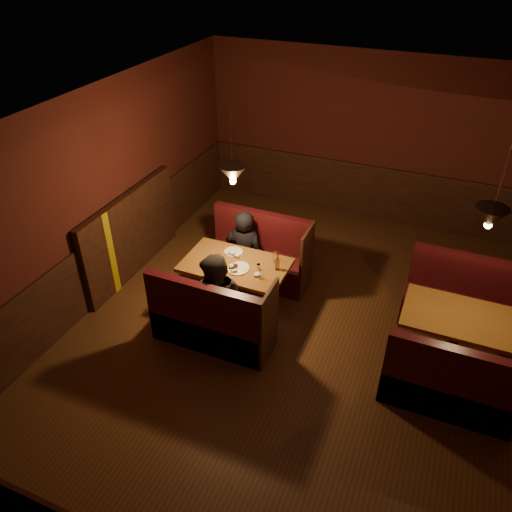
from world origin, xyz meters
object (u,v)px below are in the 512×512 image
at_px(main_bench_far, 260,259).
at_px(main_table, 237,274).
at_px(second_table, 457,328).
at_px(main_bench_near, 212,324).
at_px(diner_a, 244,237).
at_px(diner_b, 217,289).
at_px(second_bench_near, 449,388).
at_px(second_bench_far, 460,304).

bearing_deg(main_bench_far, main_table, -91.20).
distance_m(main_table, second_table, 2.84).
relative_size(main_bench_near, diner_a, 0.99).
height_order(diner_a, diner_b, diner_b).
bearing_deg(second_bench_near, second_bench_far, 90.00).
bearing_deg(main_bench_far, main_bench_near, -90.00).
bearing_deg(second_bench_near, main_bench_near, -177.99).
height_order(second_table, diner_a, diner_a).
distance_m(second_bench_far, diner_b, 3.24).
distance_m(main_bench_near, second_bench_far, 3.29).
bearing_deg(diner_b, second_table, 18.40).
distance_m(main_table, main_bench_near, 0.83).
xyz_separation_m(second_bench_far, diner_b, (-2.84, -1.49, 0.47)).
relative_size(main_table, second_bench_near, 0.98).
bearing_deg(second_table, second_bench_far, 87.80).
xyz_separation_m(main_table, diner_b, (0.04, -0.64, 0.22)).
relative_size(main_table, main_bench_far, 0.91).
distance_m(second_table, diner_a, 3.06).
bearing_deg(main_table, second_bench_near, -13.65).
height_order(second_bench_far, diner_b, diner_b).
distance_m(diner_a, diner_b, 1.28).
relative_size(second_table, diner_b, 0.81).
distance_m(main_table, second_bench_near, 2.97).
distance_m(main_bench_far, second_bench_near, 3.22).
height_order(second_bench_far, diner_a, diner_a).
xyz_separation_m(main_table, second_bench_far, (2.87, 0.85, -0.25)).
height_order(second_bench_near, diner_a, diner_a).
xyz_separation_m(diner_a, diner_b, (0.20, -1.26, 0.02)).
relative_size(main_bench_far, second_table, 1.19).
relative_size(second_bench_far, diner_a, 0.92).
relative_size(second_table, second_bench_near, 0.90).
relative_size(second_bench_far, diner_b, 0.90).
xyz_separation_m(second_bench_far, second_bench_near, (0.00, -1.54, 0.00)).
bearing_deg(second_bench_near, second_table, 92.20).
bearing_deg(second_bench_near, main_table, 166.35).
xyz_separation_m(second_bench_near, diner_b, (-2.84, 0.06, 0.47)).
xyz_separation_m(main_bench_far, second_bench_near, (2.85, -1.49, -0.01)).
bearing_deg(main_bench_far, second_bench_near, -27.58).
relative_size(main_table, diner_a, 0.90).
bearing_deg(second_bench_far, second_table, -92.20).
relative_size(diner_a, diner_b, 0.98).
relative_size(main_bench_far, second_bench_near, 1.08).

